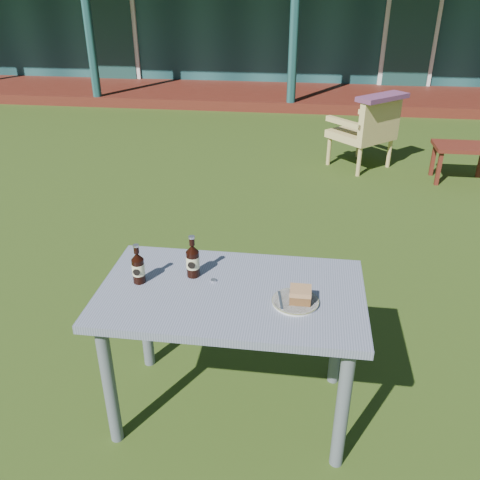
# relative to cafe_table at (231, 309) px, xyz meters

# --- Properties ---
(ground) EXTENTS (80.00, 80.00, 0.00)m
(ground) POSITION_rel_cafe_table_xyz_m (0.00, 1.60, -0.62)
(ground) COLOR #334916
(cafe_table) EXTENTS (1.20, 0.70, 0.72)m
(cafe_table) POSITION_rel_cafe_table_xyz_m (0.00, 0.00, 0.00)
(cafe_table) COLOR slate
(cafe_table) RESTS_ON ground
(plate) EXTENTS (0.20, 0.20, 0.01)m
(plate) POSITION_rel_cafe_table_xyz_m (0.29, -0.06, 0.11)
(plate) COLOR silver
(plate) RESTS_ON cafe_table
(cake_slice) EXTENTS (0.09, 0.09, 0.06)m
(cake_slice) POSITION_rel_cafe_table_xyz_m (0.31, -0.06, 0.15)
(cake_slice) COLOR brown
(cake_slice) RESTS_ON plate
(fork) EXTENTS (0.03, 0.14, 0.00)m
(fork) POSITION_rel_cafe_table_xyz_m (0.23, -0.07, 0.12)
(fork) COLOR silver
(fork) RESTS_ON plate
(cola_bottle_near) EXTENTS (0.06, 0.06, 0.21)m
(cola_bottle_near) POSITION_rel_cafe_table_xyz_m (-0.20, 0.10, 0.18)
(cola_bottle_near) COLOR black
(cola_bottle_near) RESTS_ON cafe_table
(cola_bottle_far) EXTENTS (0.06, 0.06, 0.19)m
(cola_bottle_far) POSITION_rel_cafe_table_xyz_m (-0.43, 0.01, 0.18)
(cola_bottle_far) COLOR black
(cola_bottle_far) RESTS_ON cafe_table
(bottle_cap) EXTENTS (0.03, 0.03, 0.01)m
(bottle_cap) POSITION_rel_cafe_table_xyz_m (-0.09, 0.06, 0.11)
(bottle_cap) COLOR silver
(bottle_cap) RESTS_ON cafe_table
(armchair_left) EXTENTS (0.82, 0.81, 0.80)m
(armchair_left) POSITION_rel_cafe_table_xyz_m (0.96, 3.83, -0.17)
(armchair_left) COLOR tan
(armchair_left) RESTS_ON ground
(floral_throw) EXTENTS (0.60, 0.59, 0.05)m
(floral_throw) POSITION_rel_cafe_table_xyz_m (1.07, 3.72, 0.21)
(floral_throw) COLOR #643457
(floral_throw) RESTS_ON armchair_left
(side_table) EXTENTS (0.60, 0.40, 0.40)m
(side_table) POSITION_rel_cafe_table_xyz_m (1.94, 3.53, -0.28)
(side_table) COLOR #561E15
(side_table) RESTS_ON ground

